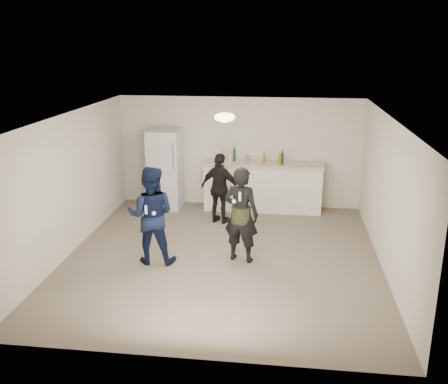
# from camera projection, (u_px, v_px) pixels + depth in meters

# --- Properties ---
(floor) EXTENTS (6.00, 6.00, 0.00)m
(floor) POSITION_uv_depth(u_px,v_px,m) (223.00, 257.00, 8.91)
(floor) COLOR #6B5B4C
(floor) RESTS_ON ground
(ceiling) EXTENTS (6.00, 6.00, 0.00)m
(ceiling) POSITION_uv_depth(u_px,v_px,m) (222.00, 117.00, 8.17)
(ceiling) COLOR silver
(ceiling) RESTS_ON wall_back
(wall_back) EXTENTS (6.00, 0.00, 6.00)m
(wall_back) POSITION_uv_depth(u_px,v_px,m) (239.00, 152.00, 11.38)
(wall_back) COLOR beige
(wall_back) RESTS_ON floor
(wall_front) EXTENTS (6.00, 0.00, 6.00)m
(wall_front) POSITION_uv_depth(u_px,v_px,m) (189.00, 265.00, 5.69)
(wall_front) COLOR beige
(wall_front) RESTS_ON floor
(wall_left) EXTENTS (0.00, 6.00, 6.00)m
(wall_left) POSITION_uv_depth(u_px,v_px,m) (69.00, 184.00, 8.87)
(wall_left) COLOR beige
(wall_left) RESTS_ON floor
(wall_right) EXTENTS (0.00, 6.00, 6.00)m
(wall_right) POSITION_uv_depth(u_px,v_px,m) (388.00, 196.00, 8.21)
(wall_right) COLOR beige
(wall_right) RESTS_ON floor
(counter) EXTENTS (2.60, 0.56, 1.05)m
(counter) POSITION_uv_depth(u_px,v_px,m) (263.00, 188.00, 11.22)
(counter) COLOR white
(counter) RESTS_ON floor
(counter_top) EXTENTS (2.68, 0.64, 0.04)m
(counter_top) POSITION_uv_depth(u_px,v_px,m) (263.00, 164.00, 11.06)
(counter_top) COLOR beige
(counter_top) RESTS_ON counter
(fridge) EXTENTS (0.70, 0.70, 1.80)m
(fridge) POSITION_uv_depth(u_px,v_px,m) (165.00, 169.00, 11.31)
(fridge) COLOR silver
(fridge) RESTS_ON floor
(fridge_handle) EXTENTS (0.02, 0.02, 0.60)m
(fridge_handle) POSITION_uv_depth(u_px,v_px,m) (173.00, 156.00, 10.80)
(fridge_handle) COLOR #B4B3B8
(fridge_handle) RESTS_ON fridge
(ceiling_dome) EXTENTS (0.36, 0.36, 0.16)m
(ceiling_dome) POSITION_uv_depth(u_px,v_px,m) (225.00, 117.00, 8.47)
(ceiling_dome) COLOR white
(ceiling_dome) RESTS_ON ceiling
(shaker) EXTENTS (0.08, 0.08, 0.17)m
(shaker) POSITION_uv_depth(u_px,v_px,m) (247.00, 159.00, 11.07)
(shaker) COLOR #BCBCC1
(shaker) RESTS_ON counter_top
(man) EXTENTS (0.87, 0.70, 1.70)m
(man) POSITION_uv_depth(u_px,v_px,m) (151.00, 215.00, 8.48)
(man) COLOR #101D46
(man) RESTS_ON floor
(woman) EXTENTS (0.70, 0.55, 1.69)m
(woman) POSITION_uv_depth(u_px,v_px,m) (241.00, 215.00, 8.53)
(woman) COLOR black
(woman) RESTS_ON floor
(camo_shorts) EXTENTS (0.34, 0.34, 0.28)m
(camo_shorts) POSITION_uv_depth(u_px,v_px,m) (241.00, 214.00, 8.53)
(camo_shorts) COLOR #343C1B
(camo_shorts) RESTS_ON woman
(spectator) EXTENTS (0.94, 0.62, 1.49)m
(spectator) POSITION_uv_depth(u_px,v_px,m) (220.00, 189.00, 10.37)
(spectator) COLOR black
(spectator) RESTS_ON floor
(remote_man) EXTENTS (0.04, 0.04, 0.15)m
(remote_man) POSITION_uv_depth(u_px,v_px,m) (146.00, 210.00, 8.16)
(remote_man) COLOR silver
(remote_man) RESTS_ON man
(nunchuk_man) EXTENTS (0.07, 0.07, 0.07)m
(nunchuk_man) POSITION_uv_depth(u_px,v_px,m) (154.00, 213.00, 8.19)
(nunchuk_man) COLOR white
(nunchuk_man) RESTS_ON man
(remote_woman) EXTENTS (0.04, 0.04, 0.15)m
(remote_woman) POSITION_uv_depth(u_px,v_px,m) (240.00, 196.00, 8.18)
(remote_woman) COLOR silver
(remote_woman) RESTS_ON woman
(nunchuk_woman) EXTENTS (0.07, 0.07, 0.07)m
(nunchuk_woman) POSITION_uv_depth(u_px,v_px,m) (234.00, 201.00, 8.25)
(nunchuk_woman) COLOR white
(nunchuk_woman) RESTS_ON woman
(bottle_cluster) EXTENTS (1.21, 0.32, 0.26)m
(bottle_cluster) POSITION_uv_depth(u_px,v_px,m) (261.00, 159.00, 10.97)
(bottle_cluster) COLOR #9C7616
(bottle_cluster) RESTS_ON counter_top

